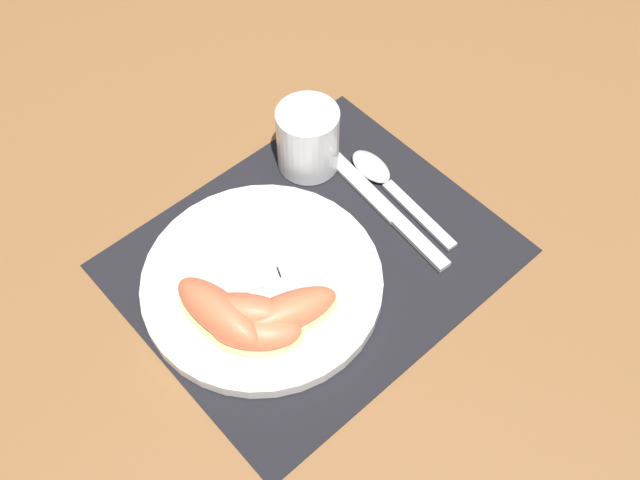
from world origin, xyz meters
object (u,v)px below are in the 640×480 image
Objects in this scene: citrus_wedge_1 at (245,314)px; spoon at (383,179)px; juice_glass at (308,142)px; citrus_wedge_3 at (285,314)px; plate at (262,283)px; knife at (388,211)px; citrus_wedge_2 at (256,330)px; fork at (286,271)px; citrus_wedge_0 at (219,314)px.

spoon is at bearing 11.00° from citrus_wedge_1.
juice_glass is 0.24m from citrus_wedge_3.
knife is at bearing -6.48° from plate.
spoon is at bearing -60.58° from juice_glass.
citrus_wedge_2 is at bearing 168.96° from citrus_wedge_3.
spoon is at bearing 9.14° from fork.
spoon is 1.42× the size of citrus_wedge_3.
fork is (0.03, -0.01, 0.01)m from plate.
citrus_wedge_1 is (-0.25, -0.05, 0.03)m from spoon.
citrus_wedge_1 reaches higher than citrus_wedge_2.
citrus_wedge_3 is (-0.04, -0.05, 0.01)m from fork.
citrus_wedge_0 reaches higher than citrus_wedge_3.
citrus_wedge_0 reaches higher than citrus_wedge_2.
citrus_wedge_3 is at bearing -161.08° from spoon.
fork is at bearing -139.47° from juice_glass.
citrus_wedge_3 reaches higher than plate.
juice_glass is 0.82× the size of citrus_wedge_1.
plate is 2.18× the size of citrus_wedge_0.
juice_glass reaches higher than citrus_wedge_0.
citrus_wedge_1 reaches higher than knife.
citrus_wedge_0 is (-0.27, -0.03, 0.03)m from spoon.
citrus_wedge_3 reaches higher than knife.
knife is at bearing -1.55° from citrus_wedge_0.
spoon is (0.03, 0.04, 0.00)m from knife.
juice_glass reaches higher than plate.
citrus_wedge_2 is at bearing -133.29° from plate.
citrus_wedge_0 is at bearing 115.25° from citrus_wedge_2.
plate is at bearing -147.09° from juice_glass.
plate is 0.06m from citrus_wedge_3.
citrus_wedge_0 is 0.96× the size of citrus_wedge_3.
citrus_wedge_2 is (0.02, -0.04, -0.00)m from citrus_wedge_0.
plate is 1.25× the size of knife.
citrus_wedge_1 is (-0.20, -0.13, -0.00)m from juice_glass.
citrus_wedge_0 is at bearing 139.04° from citrus_wedge_3.
juice_glass is 0.26m from citrus_wedge_2.
citrus_wedge_2 is 0.83× the size of citrus_wedge_3.
fork is at bearing -24.09° from plate.
citrus_wedge_0 reaches higher than spoon.
fork is 1.65× the size of citrus_wedge_1.
spoon is (0.21, 0.02, -0.00)m from plate.
citrus_wedge_1 is (-0.07, -0.02, 0.02)m from fork.
juice_glass is 0.67× the size of citrus_wedge_3.
juice_glass reaches higher than citrus_wedge_2.
citrus_wedge_1 is (0.02, -0.02, -0.00)m from citrus_wedge_0.
citrus_wedge_3 is (-0.19, -0.04, 0.03)m from knife.
spoon is 1.48× the size of citrus_wedge_0.
citrus_wedge_2 is (-0.00, -0.02, -0.00)m from citrus_wedge_1.
citrus_wedge_3 is (-0.02, -0.06, 0.02)m from plate.
plate is 0.07m from citrus_wedge_2.
citrus_wedge_0 is (-0.09, -0.00, 0.02)m from fork.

